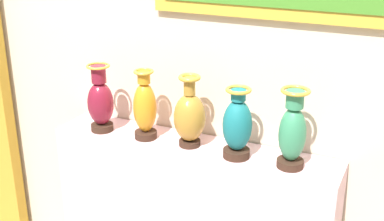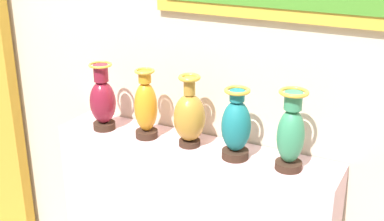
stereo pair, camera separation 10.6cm
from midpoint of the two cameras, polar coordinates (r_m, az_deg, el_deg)
name	(u,v)px [view 1 (the left image)]	position (r m, az deg, el deg)	size (l,w,h in m)	color
back_wall	(210,56)	(2.70, 0.88, 6.11)	(3.93, 0.14, 2.87)	beige
vase_burgundy	(100,102)	(2.83, -11.27, 0.95)	(0.14, 0.14, 0.38)	#382319
vase_amber	(145,108)	(2.70, -6.42, 0.29)	(0.12, 0.12, 0.38)	#382319
vase_ochre	(190,116)	(2.60, -1.44, -0.66)	(0.16, 0.16, 0.38)	#382319
vase_teal	(237,126)	(2.47, 3.88, -1.72)	(0.14, 0.14, 0.36)	#382319
vase_jade	(292,132)	(2.40, 9.95, -2.37)	(0.14, 0.14, 0.39)	#382319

